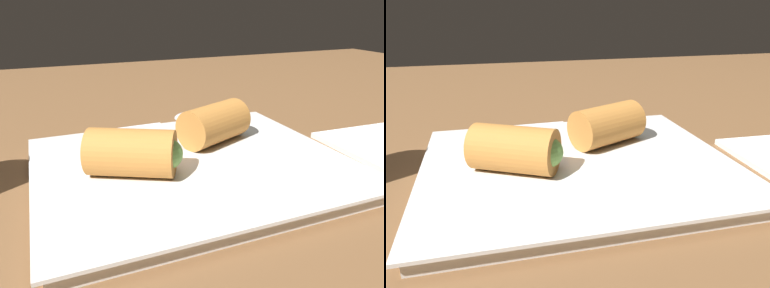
% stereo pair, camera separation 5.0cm
% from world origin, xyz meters
% --- Properties ---
extents(table_surface, '(1.80, 1.40, 0.02)m').
position_xyz_m(table_surface, '(0.00, 0.00, 0.01)').
color(table_surface, brown).
rests_on(table_surface, ground).
extents(serving_plate, '(0.29, 0.24, 0.01)m').
position_xyz_m(serving_plate, '(0.02, 0.02, 0.03)').
color(serving_plate, silver).
rests_on(serving_plate, table_surface).
extents(roll_front_left, '(0.09, 0.07, 0.04)m').
position_xyz_m(roll_front_left, '(0.07, 0.04, 0.06)').
color(roll_front_left, '#B77533').
rests_on(roll_front_left, serving_plate).
extents(roll_front_right, '(0.09, 0.07, 0.04)m').
position_xyz_m(roll_front_right, '(-0.03, -0.01, 0.06)').
color(roll_front_right, '#B77533').
rests_on(roll_front_right, serving_plate).
extents(spoon, '(0.16, 0.03, 0.01)m').
position_xyz_m(spoon, '(-0.03, -0.13, 0.03)').
color(spoon, silver).
rests_on(spoon, table_surface).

